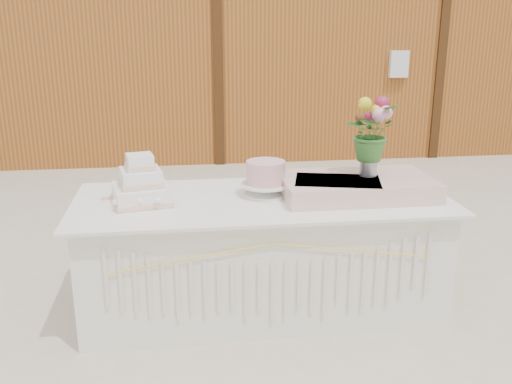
# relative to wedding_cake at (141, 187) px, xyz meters

# --- Properties ---
(ground) EXTENTS (80.00, 80.00, 0.00)m
(ground) POSITION_rel_wedding_cake_xyz_m (0.76, -0.00, -0.88)
(ground) COLOR beige
(ground) RESTS_ON ground
(barn) EXTENTS (12.60, 4.60, 3.30)m
(barn) POSITION_rel_wedding_cake_xyz_m (0.75, 5.99, 0.80)
(barn) COLOR #97581F
(barn) RESTS_ON ground
(cake_table) EXTENTS (2.40, 1.00, 0.77)m
(cake_table) POSITION_rel_wedding_cake_xyz_m (0.76, -0.01, -0.49)
(cake_table) COLOR silver
(cake_table) RESTS_ON ground
(wedding_cake) EXTENTS (0.40, 0.40, 0.31)m
(wedding_cake) POSITION_rel_wedding_cake_xyz_m (0.00, 0.00, 0.00)
(wedding_cake) COLOR white
(wedding_cake) RESTS_ON cake_table
(pink_cake_stand) EXTENTS (0.32, 0.32, 0.23)m
(pink_cake_stand) POSITION_rel_wedding_cake_xyz_m (0.79, 0.05, 0.02)
(pink_cake_stand) COLOR white
(pink_cake_stand) RESTS_ON cake_table
(satin_runner) EXTENTS (0.97, 0.56, 0.12)m
(satin_runner) POSITION_rel_wedding_cake_xyz_m (1.37, -0.03, -0.04)
(satin_runner) COLOR beige
(satin_runner) RESTS_ON cake_table
(flower_vase) EXTENTS (0.11, 0.11, 0.15)m
(flower_vase) POSITION_rel_wedding_cake_xyz_m (1.46, 0.01, 0.09)
(flower_vase) COLOR #A6A6AA
(flower_vase) RESTS_ON satin_runner
(bouquet) EXTENTS (0.43, 0.43, 0.36)m
(bouquet) POSITION_rel_wedding_cake_xyz_m (1.46, 0.01, 0.35)
(bouquet) COLOR #366F2C
(bouquet) RESTS_ON flower_vase
(loose_flowers) EXTENTS (0.18, 0.32, 0.02)m
(loose_flowers) POSITION_rel_wedding_cake_xyz_m (-0.20, 0.04, -0.10)
(loose_flowers) COLOR pink
(loose_flowers) RESTS_ON cake_table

